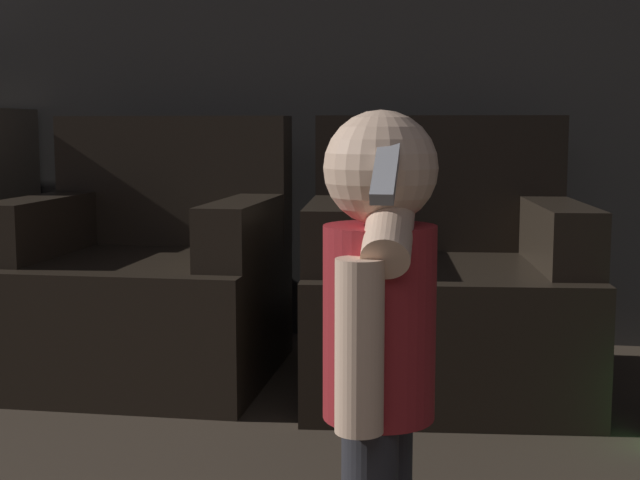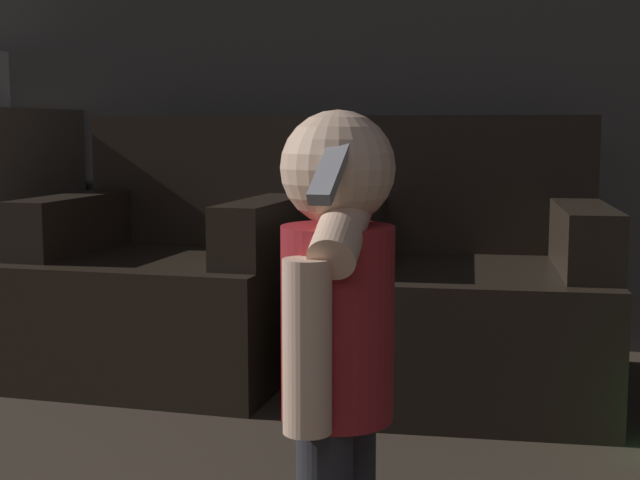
% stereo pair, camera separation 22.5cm
% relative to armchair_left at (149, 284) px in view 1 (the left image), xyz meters
% --- Properties ---
extents(wall_back, '(8.40, 0.05, 2.60)m').
position_rel_armchair_left_xyz_m(wall_back, '(1.00, 0.69, 0.99)').
color(wall_back, '#33302D').
rests_on(wall_back, ground_plane).
extents(armchair_left, '(0.88, 0.86, 0.90)m').
position_rel_armchair_left_xyz_m(armchair_left, '(0.00, 0.00, 0.00)').
color(armchair_left, black).
rests_on(armchair_left, ground_plane).
extents(armchair_right, '(0.96, 0.94, 0.90)m').
position_rel_armchair_left_xyz_m(armchair_right, '(1.02, -0.00, 0.00)').
color(armchair_right, black).
rests_on(armchair_right, ground_plane).
extents(person_toddler, '(0.20, 0.35, 0.89)m').
position_rel_armchair_left_xyz_m(person_toddler, '(0.95, -1.45, 0.21)').
color(person_toddler, '#28282D').
rests_on(person_toddler, ground_plane).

